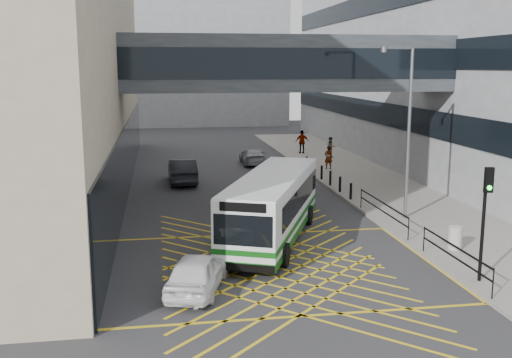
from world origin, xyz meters
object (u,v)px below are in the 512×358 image
pedestrian_b (331,147)px  litter_bin (455,238)px  traffic_light (486,208)px  bus (273,205)px  car_white (197,272)px  street_lamp (406,123)px  pedestrian_a (328,158)px  pedestrian_c (302,142)px  car_dark (182,171)px  car_silver (253,156)px

pedestrian_b → litter_bin: bearing=-93.8°
traffic_light → bus: bearing=140.6°
litter_bin → pedestrian_b: 24.48m
bus → car_white: 6.69m
bus → street_lamp: (6.73, 2.07, 3.23)m
litter_bin → pedestrian_a: bearing=89.2°
car_white → traffic_light: 9.81m
street_lamp → litter_bin: bearing=-104.1°
bus → pedestrian_a: 17.67m
pedestrian_c → pedestrian_b: bearing=121.1°
traffic_light → street_lamp: size_ratio=0.49×
car_dark → litter_bin: bearing=120.0°
traffic_light → street_lamp: street_lamp is taller
car_silver → pedestrian_a: 6.22m
street_lamp → pedestrian_b: (2.05, 19.27, -3.78)m
car_white → street_lamp: size_ratio=0.52×
car_dark → traffic_light: 22.17m
traffic_light → pedestrian_c: 30.74m
car_dark → street_lamp: bearing=130.0°
street_lamp → traffic_light: bearing=-110.4°
pedestrian_a → pedestrian_b: bearing=-109.4°
car_silver → bus: bearing=84.9°
traffic_light → litter_bin: size_ratio=4.27×
litter_bin → street_lamp: bearing=90.9°
street_lamp → pedestrian_b: 19.74m
car_white → litter_bin: 10.73m
car_silver → traffic_light: 27.02m
car_white → bus: bearing=-106.8°
pedestrian_b → pedestrian_c: 3.20m
pedestrian_a → street_lamp: bearing=87.1°
car_dark → pedestrian_b: (12.11, 7.92, 0.20)m
car_dark → pedestrian_b: 14.47m
traffic_light → litter_bin: 4.25m
pedestrian_a → pedestrian_c: 7.88m
litter_bin → pedestrian_c: bearing=89.4°
bus → pedestrian_c: bus is taller
car_dark → car_silver: bearing=-131.7°
car_white → car_dark: (0.29, 18.98, 0.11)m
street_lamp → pedestrian_c: street_lamp is taller
bus → car_white: (-3.62, -5.56, -0.86)m
street_lamp → pedestrian_a: size_ratio=4.95×
pedestrian_c → pedestrian_a: bearing=89.1°
pedestrian_a → bus: bearing=64.9°
car_silver → pedestrian_b: size_ratio=2.56×
bus → car_dark: bus is taller
car_dark → street_lamp: (10.06, -11.35, 3.98)m
bus → litter_bin: bearing=-1.7°
litter_bin → car_silver: bearing=101.2°
pedestrian_b → car_silver: bearing=-168.1°
bus → traffic_light: (5.91, -6.63, 1.21)m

